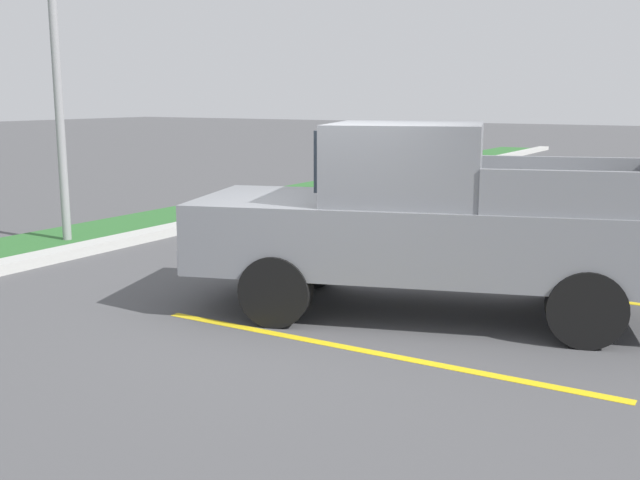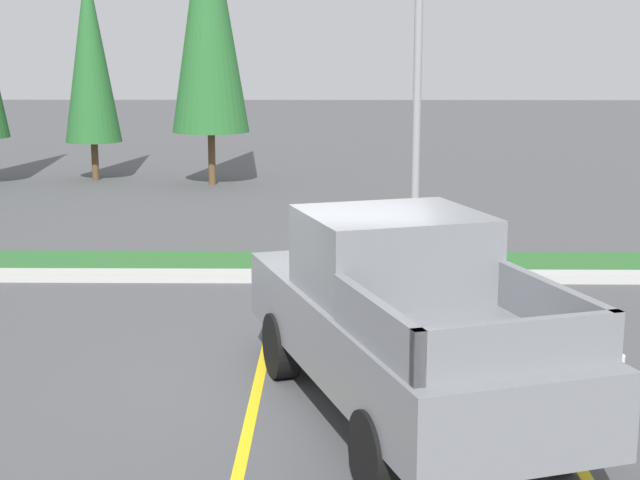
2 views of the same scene
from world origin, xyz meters
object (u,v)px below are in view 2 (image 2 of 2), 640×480
Objects in this scene: cypress_tree_center at (208,8)px; traffic_cone at (616,363)px; street_light at (419,55)px; pickup_truck_main at (400,319)px; cypress_tree_left_inner at (90,53)px.

cypress_tree_center is 17.90m from traffic_cone.
traffic_cone is at bearing -72.68° from street_light.
pickup_truck_main is 7.04m from street_light.
street_light is 11.48m from cypress_tree_center.
traffic_cone is at bearing -59.36° from cypress_tree_left_inner.
cypress_tree_center is 13.62× the size of traffic_cone.
cypress_tree_left_inner is (-7.55, 17.77, 2.57)m from pickup_truck_main.
cypress_tree_left_inner is (-8.26, 11.27, -0.03)m from street_light.
cypress_tree_left_inner is 10.23× the size of traffic_cone.
cypress_tree_left_inner reaches higher than pickup_truck_main.
traffic_cone is (2.48, 0.84, -0.75)m from pickup_truck_main.
street_light is 6.82m from traffic_cone.
cypress_tree_center is at bearing -14.37° from cypress_tree_left_inner.
traffic_cone is (10.03, -16.94, -3.32)m from cypress_tree_left_inner.
cypress_tree_left_inner is at bearing 113.01° from pickup_truck_main.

